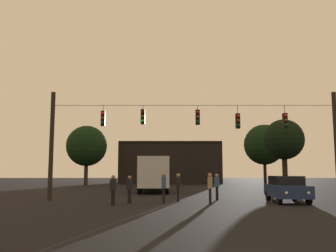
# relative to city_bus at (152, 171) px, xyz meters

# --- Properties ---
(ground_plane) EXTENTS (168.00, 168.00, 0.00)m
(ground_plane) POSITION_rel_city_bus_xyz_m (3.02, -3.50, -1.87)
(ground_plane) COLOR black
(ground_plane) RESTS_ON ground
(overhead_signal_span) EXTENTS (18.29, 0.44, 6.84)m
(overhead_signal_span) POSITION_rel_city_bus_xyz_m (3.01, -11.08, 2.12)
(overhead_signal_span) COLOR black
(overhead_signal_span) RESTS_ON ground
(city_bus) EXTENTS (2.99, 11.10, 3.00)m
(city_bus) POSITION_rel_city_bus_xyz_m (0.00, 0.00, 0.00)
(city_bus) COLOR #B7BCC6
(city_bus) RESTS_ON ground
(car_near_right) EXTENTS (2.04, 4.42, 1.52)m
(car_near_right) POSITION_rel_city_bus_xyz_m (8.32, -12.51, -1.07)
(car_near_right) COLOR navy
(car_near_right) RESTS_ON ground
(car_far_left) EXTENTS (1.95, 4.39, 1.52)m
(car_far_left) POSITION_rel_city_bus_xyz_m (-1.41, 10.72, -1.07)
(car_far_left) COLOR #511919
(car_far_left) RESTS_ON ground
(pedestrian_crossing_left) EXTENTS (0.35, 0.42, 1.64)m
(pedestrian_crossing_left) POSITION_rel_city_bus_xyz_m (4.47, -10.76, -0.94)
(pedestrian_crossing_left) COLOR black
(pedestrian_crossing_left) RESTS_ON ground
(pedestrian_crossing_center) EXTENTS (0.25, 0.37, 1.66)m
(pedestrian_crossing_center) POSITION_rel_city_bus_xyz_m (1.99, -12.03, -0.93)
(pedestrian_crossing_center) COLOR black
(pedestrian_crossing_center) RESTS_ON ground
(pedestrian_crossing_right) EXTENTS (0.32, 0.41, 1.60)m
(pedestrian_crossing_right) POSITION_rel_city_bus_xyz_m (-1.53, -14.59, -0.97)
(pedestrian_crossing_right) COLOR black
(pedestrian_crossing_right) RESTS_ON ground
(pedestrian_near_bus) EXTENTS (0.29, 0.39, 1.69)m
(pedestrian_near_bus) POSITION_rel_city_bus_xyz_m (3.71, -13.70, -0.91)
(pedestrian_near_bus) COLOR black
(pedestrian_near_bus) RESTS_ON ground
(pedestrian_trailing) EXTENTS (0.25, 0.37, 1.70)m
(pedestrian_trailing) POSITION_rel_city_bus_xyz_m (1.14, -13.17, -0.90)
(pedestrian_trailing) COLOR black
(pedestrian_trailing) RESTS_ON ground
(pedestrian_far_side) EXTENTS (0.34, 0.41, 1.54)m
(pedestrian_far_side) POSITION_rel_city_bus_xyz_m (-0.80, -13.21, -1.00)
(pedestrian_far_side) COLOR black
(pedestrian_far_side) RESTS_ON ground
(corner_building) EXTENTS (15.36, 11.67, 6.33)m
(corner_building) POSITION_rel_city_bus_xyz_m (1.72, 26.02, 1.30)
(corner_building) COLOR black
(corner_building) RESTS_ON ground
(tree_left_silhouette) EXTENTS (5.56, 5.56, 8.11)m
(tree_left_silhouette) POSITION_rel_city_bus_xyz_m (-9.80, 16.43, 3.45)
(tree_left_silhouette) COLOR #2D2116
(tree_left_silhouette) RESTS_ON ground
(tree_behind_building) EXTENTS (4.60, 4.60, 7.18)m
(tree_behind_building) POSITION_rel_city_bus_xyz_m (12.41, 7.96, 3.00)
(tree_behind_building) COLOR black
(tree_behind_building) RESTS_ON ground
(tree_right_far) EXTENTS (3.72, 3.72, 6.60)m
(tree_right_far) POSITION_rel_city_bus_xyz_m (12.06, -0.38, 2.83)
(tree_right_far) COLOR black
(tree_right_far) RESTS_ON ground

